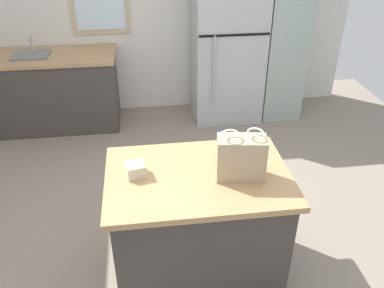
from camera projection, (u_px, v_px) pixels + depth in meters
ground at (179, 239)px, 3.31m from camera, size 6.14×6.14×0.00m
back_wall at (154, 8)px, 4.80m from camera, size 4.87×0.13×2.57m
kitchen_island at (198, 224)px, 2.83m from camera, size 1.20×0.82×0.87m
refrigerator at (228, 46)px, 4.76m from camera, size 0.81×0.67×1.82m
tall_cabinet at (283, 31)px, 4.76m from camera, size 0.48×0.59×2.11m
sink_counter at (56, 90)px, 4.76m from camera, size 1.44×0.68×1.08m
shopping_bag at (241, 158)px, 2.51m from camera, size 0.32×0.20×0.33m
small_box at (136, 170)px, 2.57m from camera, size 0.14×0.13×0.09m
bottle at (221, 146)px, 2.74m from camera, size 0.05×0.05×0.20m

